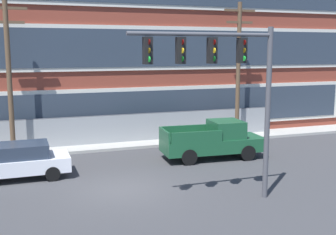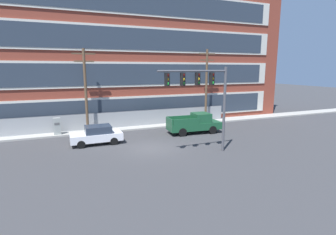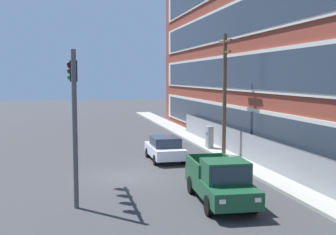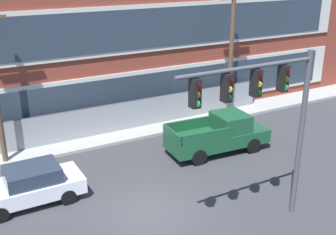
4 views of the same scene
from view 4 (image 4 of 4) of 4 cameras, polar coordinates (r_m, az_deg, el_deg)
ground_plane at (r=17.08m, az=-2.67°, el=-12.57°), size 160.00×160.00×0.00m
sidewalk_building_side at (r=23.29m, az=-10.98°, el=-3.20°), size 80.00×2.05×0.16m
chain_link_fence at (r=22.78m, az=-17.49°, el=-2.04°), size 28.74×0.06×1.83m
traffic_signal_mast at (r=14.52m, az=13.20°, el=1.85°), size 5.47×0.43×6.46m
pickup_truck_dark_green at (r=21.72m, az=7.00°, el=-2.29°), size 5.44×2.27×1.97m
sedan_white at (r=18.13m, az=-18.16°, el=-8.64°), size 4.25×1.99×1.56m
utility_pole_midblock at (r=25.47m, az=8.61°, el=9.73°), size 2.02×0.26×8.46m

